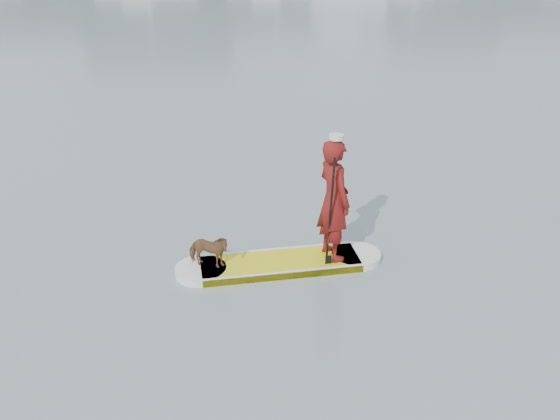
{
  "coord_description": "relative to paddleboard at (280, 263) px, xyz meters",
  "views": [
    {
      "loc": [
        -2.01,
        -8.32,
        5.14
      ],
      "look_at": [
        -1.52,
        0.16,
        1.0
      ],
      "focal_mm": 40.0,
      "sensor_mm": 36.0,
      "label": 1
    }
  ],
  "objects": [
    {
      "name": "ground",
      "position": [
        1.52,
        -0.16,
        -0.06
      ],
      "size": [
        140.0,
        140.0,
        0.0
      ],
      "primitive_type": "plane",
      "color": "slate",
      "rests_on": "ground"
    },
    {
      "name": "paddleboard",
      "position": [
        0.0,
        0.0,
        0.0
      ],
      "size": [
        3.28,
        1.11,
        0.12
      ],
      "rotation": [
        0.0,
        0.0,
        0.12
      ],
      "color": "yellow",
      "rests_on": "ground"
    },
    {
      "name": "paddler",
      "position": [
        0.83,
        0.1,
        1.04
      ],
      "size": [
        0.71,
        0.84,
        1.96
      ],
      "primitive_type": "imported",
      "rotation": [
        0.0,
        0.0,
        1.97
      ],
      "color": "maroon",
      "rests_on": "paddleboard"
    },
    {
      "name": "white_cap",
      "position": [
        0.83,
        0.1,
        2.06
      ],
      "size": [
        0.22,
        0.22,
        0.07
      ],
      "primitive_type": "cylinder",
      "color": "silver",
      "rests_on": "paddler"
    },
    {
      "name": "dog",
      "position": [
        -1.11,
        -0.14,
        0.34
      ],
      "size": [
        0.72,
        0.46,
        0.56
      ],
      "primitive_type": "imported",
      "rotation": [
        0.0,
        0.0,
        1.31
      ],
      "color": "brown",
      "rests_on": "paddleboard"
    },
    {
      "name": "paddle",
      "position": [
        0.75,
        -0.15,
        0.74
      ],
      "size": [
        0.1,
        0.3,
        2.0
      ],
      "rotation": [
        0.0,
        0.0,
        0.12
      ],
      "color": "black",
      "rests_on": "ground"
    }
  ]
}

